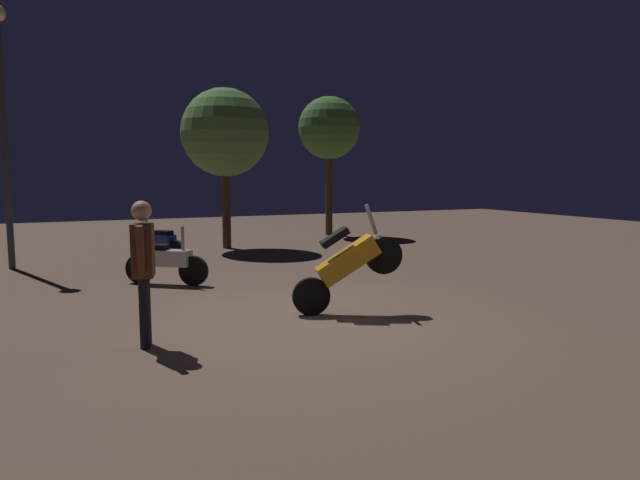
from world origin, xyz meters
TOP-DOWN VIEW (x-y plane):
  - ground_plane at (0.00, 0.00)m, footprint 40.00×40.00m
  - motorcycle_orange_foreground at (0.59, 0.05)m, footprint 1.64×0.52m
  - motorcycle_white_parked_left at (-1.50, 3.46)m, footprint 1.39×1.07m
  - motorcycle_blue_parked_right at (-1.21, 6.42)m, footprint 1.04×1.42m
  - person_rider_beside at (-2.37, -0.41)m, footprint 0.32×0.67m
  - streetlamp_near at (-4.30, 6.70)m, footprint 0.36×0.36m
  - tree_left_bg at (5.09, 10.26)m, footprint 2.10×2.10m
  - tree_center_bg at (0.96, 8.25)m, footprint 2.43×2.43m

SIDE VIEW (x-z plane):
  - ground_plane at x=0.00m, z-range 0.00..0.00m
  - motorcycle_white_parked_left at x=-1.50m, z-range -0.12..0.99m
  - motorcycle_blue_parked_right at x=-1.21m, z-range -0.12..0.99m
  - motorcycle_orange_foreground at x=0.59m, z-range -0.07..1.56m
  - person_rider_beside at x=-2.37m, z-range 0.18..1.94m
  - tree_center_bg at x=0.96m, z-range 0.99..5.43m
  - streetlamp_near at x=-4.30m, z-range 0.70..6.32m
  - tree_left_bg at x=5.09m, z-range 1.26..5.94m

